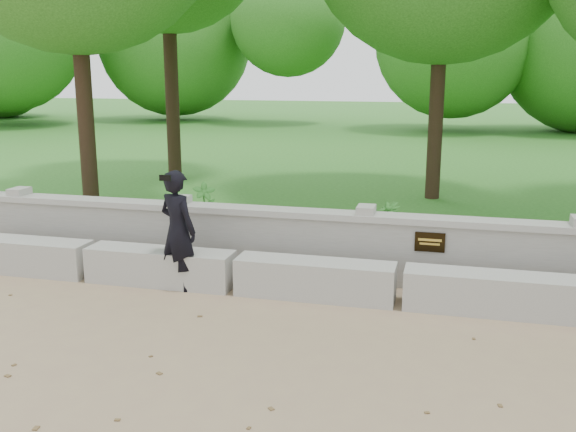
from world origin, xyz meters
name	(u,v)px	position (x,y,z in m)	size (l,w,h in m)	color
ground	(381,379)	(0.00, 0.00, 0.00)	(80.00, 80.00, 0.00)	#927C59
lawn	(434,158)	(0.00, 14.00, 0.12)	(40.00, 22.00, 0.25)	#2E6620
concrete_bench	(400,286)	(0.00, 1.90, 0.22)	(11.90, 0.45, 0.45)	#ACAAA3
parapet_wall	(405,250)	(0.00, 2.60, 0.46)	(12.50, 0.35, 0.90)	#A2A099
man_main	(178,230)	(-2.69, 1.80, 0.74)	(0.64, 0.61, 1.49)	black
shrub_a	(204,203)	(-3.26, 4.10, 0.59)	(0.36, 0.24, 0.68)	#2F7226
shrub_d	(388,224)	(-0.31, 3.57, 0.56)	(0.34, 0.31, 0.61)	#2F7226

